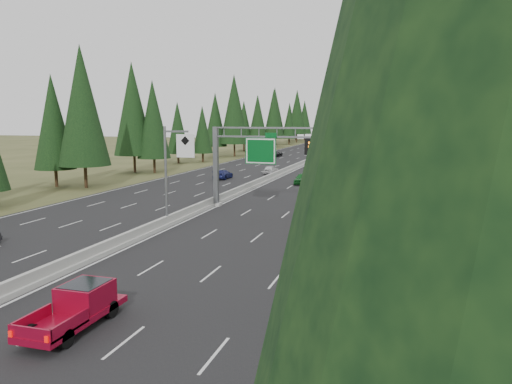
{
  "coord_description": "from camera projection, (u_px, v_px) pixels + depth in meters",
  "views": [
    {
      "loc": [
        18.18,
        -10.56,
        8.7
      ],
      "look_at": [
        8.98,
        20.0,
        3.97
      ],
      "focal_mm": 35.0,
      "sensor_mm": 36.0,
      "label": 1
    }
  ],
  "objects": [
    {
      "name": "road",
      "position": [
        303.0,
        165.0,
        92.23
      ],
      "size": [
        32.0,
        260.0,
        0.08
      ],
      "primitive_type": "cube",
      "color": "black",
      "rests_on": "ground"
    },
    {
      "name": "shoulder_right",
      "position": [
        403.0,
        168.0,
        87.15
      ],
      "size": [
        3.6,
        260.0,
        0.06
      ],
      "primitive_type": "cube",
      "color": "olive",
      "rests_on": "ground"
    },
    {
      "name": "shoulder_left",
      "position": [
        213.0,
        163.0,
        97.31
      ],
      "size": [
        3.6,
        260.0,
        0.06
      ],
      "primitive_type": "cube",
      "color": "#38411E",
      "rests_on": "ground"
    },
    {
      "name": "median_barrier",
      "position": [
        303.0,
        163.0,
        92.17
      ],
      "size": [
        0.7,
        260.0,
        0.85
      ],
      "color": "#9C9C96",
      "rests_on": "road"
    },
    {
      "name": "sign_gantry",
      "position": [
        302.0,
        156.0,
        46.19
      ],
      "size": [
        16.75,
        0.98,
        7.8
      ],
      "color": "slate",
      "rests_on": "road"
    },
    {
      "name": "hov_sign_pole",
      "position": [
        172.0,
        169.0,
        39.25
      ],
      "size": [
        2.8,
        0.5,
        8.0
      ],
      "color": "slate",
      "rests_on": "road"
    },
    {
      "name": "tree_row_right",
      "position": [
        433.0,
        115.0,
        70.84
      ],
      "size": [
        12.04,
        237.02,
        18.26
      ],
      "color": "black",
      "rests_on": "ground"
    },
    {
      "name": "tree_row_left",
      "position": [
        178.0,
        114.0,
        91.37
      ],
      "size": [
        11.9,
        237.68,
        18.91
      ],
      "color": "black",
      "rests_on": "ground"
    },
    {
      "name": "silver_minivan",
      "position": [
        343.0,
        224.0,
        36.65
      ],
      "size": [
        3.13,
        6.63,
        1.83
      ],
      "primitive_type": "imported",
      "rotation": [
        0.0,
        0.0,
        0.01
      ],
      "color": "silver",
      "rests_on": "road"
    },
    {
      "name": "red_pickup",
      "position": [
        80.0,
        303.0,
        20.87
      ],
      "size": [
        1.86,
        5.2,
        1.7
      ],
      "color": "black",
      "rests_on": "road"
    },
    {
      "name": "car_ahead_green",
      "position": [
        303.0,
        179.0,
        65.88
      ],
      "size": [
        1.8,
        4.27,
        1.44
      ],
      "primitive_type": "imported",
      "rotation": [
        0.0,
        0.0,
        -0.02
      ],
      "color": "#155F20",
      "rests_on": "road"
    },
    {
      "name": "car_ahead_dkred",
      "position": [
        374.0,
        183.0,
        61.97
      ],
      "size": [
        1.7,
        4.13,
        1.33
      ],
      "primitive_type": "imported",
      "rotation": [
        0.0,
        0.0,
        -0.07
      ],
      "color": "#4C100A",
      "rests_on": "road"
    },
    {
      "name": "car_ahead_dkgrey",
      "position": [
        375.0,
        176.0,
        68.08
      ],
      "size": [
        2.57,
        5.6,
        1.59
      ],
      "primitive_type": "imported",
      "rotation": [
        0.0,
        0.0,
        0.07
      ],
      "color": "black",
      "rests_on": "road"
    },
    {
      "name": "car_ahead_white",
      "position": [
        367.0,
        148.0,
        131.2
      ],
      "size": [
        3.04,
        5.69,
        1.52
      ],
      "primitive_type": "imported",
      "rotation": [
        0.0,
        0.0,
        0.1
      ],
      "color": "silver",
      "rests_on": "road"
    },
    {
      "name": "car_ahead_far",
      "position": [
        339.0,
        149.0,
        129.31
      ],
      "size": [
        1.67,
        3.98,
        1.35
      ],
      "primitive_type": "imported",
      "rotation": [
        0.0,
        0.0,
        0.02
      ],
      "color": "black",
      "rests_on": "road"
    },
    {
      "name": "car_onc_blue",
      "position": [
        223.0,
        174.0,
        71.48
      ],
      "size": [
        1.9,
        4.57,
        1.32
      ],
      "primitive_type": "imported",
      "rotation": [
        0.0,
        0.0,
        3.15
      ],
      "color": "navy",
      "rests_on": "road"
    },
    {
      "name": "car_onc_white",
      "position": [
        271.0,
        170.0,
        77.71
      ],
      "size": [
        1.91,
        4.03,
        1.33
      ],
      "primitive_type": "imported",
      "rotation": [
        0.0,
        0.0,
        3.05
      ],
      "color": "silver",
      "rests_on": "road"
    },
    {
      "name": "car_onc_far",
      "position": [
        276.0,
        154.0,
        113.25
      ],
      "size": [
        2.37,
        4.76,
        1.3
      ],
      "primitive_type": "imported",
      "rotation": [
        0.0,
        0.0,
        3.09
      ],
      "color": "black",
      "rests_on": "road"
    }
  ]
}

